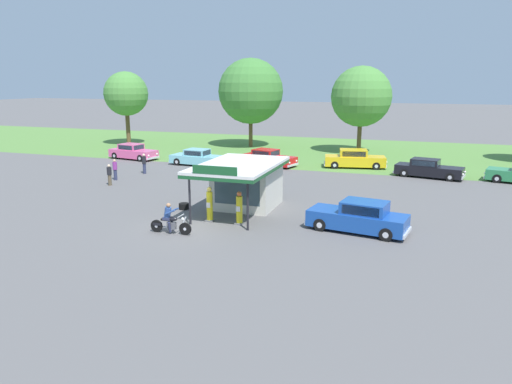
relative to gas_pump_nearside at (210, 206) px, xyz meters
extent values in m
plane|color=#5B5959|center=(-0.60, -1.48, -0.89)|extent=(300.00, 300.00, 0.00)
cube|color=#56843D|center=(-0.60, 28.52, -0.88)|extent=(120.00, 24.00, 0.01)
cube|color=beige|center=(0.87, 3.70, 0.49)|extent=(3.49, 3.62, 2.74)
cube|color=#384C56|center=(0.87, 1.92, 0.54)|extent=(2.79, 0.05, 1.76)
cube|color=silver|center=(0.87, 2.26, 1.94)|extent=(4.19, 6.99, 0.16)
cube|color=#195128|center=(0.87, 2.26, 1.76)|extent=(4.19, 6.99, 0.18)
cube|color=#195128|center=(0.87, -1.20, 2.24)|extent=(2.44, 0.08, 0.44)
cylinder|color=black|center=(2.51, -0.83, 0.49)|extent=(0.12, 0.12, 2.74)
cylinder|color=black|center=(-0.78, -0.83, 0.49)|extent=(0.12, 0.12, 2.74)
cube|color=slate|center=(0.00, 0.00, -0.84)|extent=(0.44, 0.44, 0.10)
cylinder|color=yellow|center=(0.00, 0.00, 0.00)|extent=(0.34, 0.34, 1.57)
cube|color=white|center=(0.00, -0.18, 0.08)|extent=(0.22, 0.02, 0.28)
sphere|color=#EACC4C|center=(0.00, 0.00, 0.92)|extent=(0.26, 0.26, 0.26)
cube|color=slate|center=(1.73, 0.00, -0.84)|extent=(0.44, 0.44, 0.10)
cylinder|color=yellow|center=(1.73, 0.00, -0.06)|extent=(0.34, 0.34, 1.45)
cube|color=white|center=(1.73, -0.18, 0.01)|extent=(0.22, 0.02, 0.28)
sphere|color=orange|center=(1.73, 0.00, 0.81)|extent=(0.26, 0.26, 0.26)
cylinder|color=black|center=(-0.20, -2.56, -0.57)|extent=(0.64, 0.11, 0.64)
cylinder|color=silver|center=(-0.20, -2.56, -0.57)|extent=(0.16, 0.12, 0.16)
cylinder|color=black|center=(-1.80, -2.60, -0.57)|extent=(0.64, 0.11, 0.64)
cylinder|color=silver|center=(-1.80, -2.60, -0.57)|extent=(0.16, 0.12, 0.16)
ellipsoid|color=black|center=(-0.90, -2.58, -0.11)|extent=(0.57, 0.25, 0.24)
cube|color=#59595E|center=(-0.95, -2.58, -0.47)|extent=(0.45, 0.25, 0.36)
cube|color=black|center=(-1.25, -2.59, -0.17)|extent=(0.49, 0.27, 0.10)
cylinder|color=silver|center=(-0.30, -2.57, -0.29)|extent=(0.37, 0.08, 0.71)
cylinder|color=silver|center=(-0.42, -2.57, 0.09)|extent=(0.05, 0.70, 0.04)
sphere|color=silver|center=(-0.32, -2.57, -0.07)|extent=(0.16, 0.16, 0.16)
cube|color=black|center=(-1.75, -2.60, -0.45)|extent=(0.44, 0.19, 0.12)
cylinder|color=silver|center=(-1.36, -2.45, -0.61)|extent=(0.71, 0.10, 0.18)
cube|color=#2D3351|center=(-1.18, -2.59, -0.11)|extent=(0.41, 0.35, 0.14)
cylinder|color=#2D3351|center=(-0.99, -2.42, -0.51)|extent=(0.13, 0.23, 0.56)
cylinder|color=#2D3351|center=(-0.98, -2.74, -0.51)|extent=(0.13, 0.23, 0.56)
cylinder|color=#2D4C8C|center=(-1.14, -2.59, 0.21)|extent=(0.42, 0.33, 0.60)
sphere|color=#9E704C|center=(-1.08, -2.58, 0.58)|extent=(0.22, 0.22, 0.22)
cylinder|color=#2D4C8C|center=(-0.91, -2.38, 0.29)|extent=(0.54, 0.10, 0.31)
cylinder|color=#2D4C8C|center=(-0.90, -2.78, 0.29)|extent=(0.54, 0.10, 0.31)
cube|color=#19479E|center=(7.87, 0.81, -0.29)|extent=(5.19, 2.62, 0.83)
cube|color=#19479E|center=(8.22, 0.75, 0.43)|extent=(2.44, 1.95, 0.61)
cube|color=#283847|center=(7.15, 0.93, 0.43)|extent=(0.28, 1.41, 0.49)
cube|color=#283847|center=(8.09, -0.03, 0.43)|extent=(1.86, 0.34, 0.47)
cube|color=#283847|center=(8.35, 1.53, 0.43)|extent=(1.86, 0.34, 0.47)
cube|color=silver|center=(5.40, 1.22, -0.59)|extent=(0.41, 1.73, 0.18)
cube|color=silver|center=(10.35, 0.39, -0.59)|extent=(0.41, 1.73, 0.18)
sphere|color=white|center=(5.29, 0.65, -0.25)|extent=(0.18, 0.18, 0.18)
sphere|color=white|center=(5.49, 1.80, -0.25)|extent=(0.18, 0.18, 0.18)
cylinder|color=black|center=(6.07, 0.24, -0.56)|extent=(0.68, 0.31, 0.66)
cylinder|color=silver|center=(6.07, 0.24, -0.56)|extent=(0.33, 0.27, 0.30)
cylinder|color=black|center=(6.35, 1.93, -0.56)|extent=(0.68, 0.31, 0.66)
cylinder|color=silver|center=(6.35, 1.93, -0.56)|extent=(0.33, 0.27, 0.30)
cylinder|color=black|center=(9.39, -0.32, -0.56)|extent=(0.68, 0.31, 0.66)
cylinder|color=silver|center=(9.39, -0.32, -0.56)|extent=(0.33, 0.27, 0.30)
cylinder|color=black|center=(9.68, 1.37, -0.56)|extent=(0.68, 0.31, 0.66)
cylinder|color=silver|center=(9.68, 1.37, -0.56)|extent=(0.33, 0.27, 0.30)
cube|color=silver|center=(15.80, 17.21, -0.59)|extent=(0.54, 1.67, 0.18)
sphere|color=white|center=(15.65, 16.66, -0.28)|extent=(0.18, 0.18, 0.18)
sphere|color=white|center=(15.94, 17.76, -0.28)|extent=(0.18, 0.18, 0.18)
cylinder|color=black|center=(16.44, 16.18, -0.56)|extent=(0.69, 0.36, 0.66)
cylinder|color=silver|center=(16.44, 16.18, -0.56)|extent=(0.34, 0.29, 0.30)
cylinder|color=black|center=(16.86, 17.79, -0.56)|extent=(0.69, 0.36, 0.66)
cylinder|color=silver|center=(16.86, 17.79, -0.56)|extent=(0.34, 0.29, 0.30)
cube|color=#7AC6D1|center=(-8.25, 15.96, -0.34)|extent=(5.34, 2.27, 0.73)
cube|color=#7AC6D1|center=(-8.42, 15.98, 0.30)|extent=(2.13, 1.80, 0.56)
cube|color=#283847|center=(-7.44, 15.90, 0.30)|extent=(0.15, 1.47, 0.44)
cube|color=#283847|center=(-8.35, 16.79, 0.30)|extent=(1.70, 0.16, 0.42)
cube|color=#283847|center=(-8.48, 15.17, 0.30)|extent=(1.70, 0.16, 0.42)
cube|color=silver|center=(-5.63, 15.76, -0.59)|extent=(0.26, 1.79, 0.18)
cube|color=silver|center=(-10.88, 16.17, -0.59)|extent=(0.26, 1.79, 0.18)
sphere|color=white|center=(-5.57, 16.36, -0.30)|extent=(0.18, 0.18, 0.18)
sphere|color=white|center=(-5.66, 15.16, -0.30)|extent=(0.18, 0.18, 0.18)
cylinder|color=black|center=(-6.42, 16.71, -0.56)|extent=(0.67, 0.25, 0.66)
cylinder|color=silver|center=(-6.42, 16.71, -0.56)|extent=(0.31, 0.24, 0.30)
cylinder|color=black|center=(-6.55, 14.95, -0.56)|extent=(0.67, 0.25, 0.66)
cylinder|color=silver|center=(-6.55, 14.95, -0.56)|extent=(0.31, 0.24, 0.30)
cylinder|color=black|center=(-9.95, 16.98, -0.56)|extent=(0.67, 0.25, 0.66)
cylinder|color=silver|center=(-9.95, 16.98, -0.56)|extent=(0.31, 0.24, 0.30)
cylinder|color=black|center=(-10.09, 15.22, -0.56)|extent=(0.67, 0.25, 0.66)
cylinder|color=silver|center=(-10.09, 15.22, -0.56)|extent=(0.31, 0.24, 0.30)
cube|color=gold|center=(5.41, 19.32, -0.28)|extent=(5.50, 2.86, 0.85)
cube|color=gold|center=(5.26, 19.29, 0.44)|extent=(2.63, 2.10, 0.60)
cube|color=#283847|center=(6.40, 19.51, 0.44)|extent=(0.32, 1.49, 0.48)
cube|color=#283847|center=(5.10, 20.11, 0.44)|extent=(1.98, 0.40, 0.45)
cube|color=#283847|center=(5.41, 18.47, 0.44)|extent=(1.98, 0.40, 0.45)
cube|color=silver|center=(8.01, 19.81, -0.59)|extent=(0.46, 1.82, 0.18)
cube|color=silver|center=(2.81, 18.83, -0.59)|extent=(0.46, 1.82, 0.18)
sphere|color=white|center=(7.90, 20.42, -0.24)|extent=(0.18, 0.18, 0.18)
sphere|color=white|center=(8.13, 19.21, -0.24)|extent=(0.18, 0.18, 0.18)
cylinder|color=black|center=(6.99, 20.54, -0.56)|extent=(0.69, 0.32, 0.66)
cylinder|color=silver|center=(6.99, 20.54, -0.56)|extent=(0.33, 0.27, 0.30)
cylinder|color=black|center=(7.32, 18.76, -0.56)|extent=(0.69, 0.32, 0.66)
cylinder|color=silver|center=(7.32, 18.76, -0.56)|extent=(0.33, 0.27, 0.30)
cylinder|color=black|center=(3.49, 19.88, -0.56)|extent=(0.69, 0.32, 0.66)
cylinder|color=silver|center=(3.49, 19.88, -0.56)|extent=(0.33, 0.27, 0.30)
cylinder|color=black|center=(3.83, 18.11, -0.56)|extent=(0.69, 0.32, 0.66)
cylinder|color=silver|center=(3.83, 18.11, -0.56)|extent=(0.33, 0.27, 0.30)
cube|color=red|center=(-2.21, 17.84, -0.34)|extent=(5.45, 3.20, 0.73)
cube|color=red|center=(-2.47, 17.91, 0.30)|extent=(2.42, 2.17, 0.56)
cube|color=#283847|center=(-1.51, 17.65, 0.30)|extent=(0.43, 1.46, 0.45)
cube|color=#283847|center=(-2.25, 18.71, 0.30)|extent=(1.68, 0.49, 0.43)
cube|color=#283847|center=(-2.69, 17.11, 0.30)|extent=(1.68, 0.49, 0.43)
cube|color=silver|center=(0.29, 17.16, -0.59)|extent=(0.60, 1.80, 0.18)
cube|color=silver|center=(-4.71, 18.52, -0.59)|extent=(0.60, 1.80, 0.18)
sphere|color=white|center=(0.46, 17.75, -0.31)|extent=(0.18, 0.18, 0.18)
sphere|color=white|center=(0.14, 16.56, -0.31)|extent=(0.18, 0.18, 0.18)
cylinder|color=black|center=(-0.29, 18.25, -0.56)|extent=(0.69, 0.37, 0.66)
cylinder|color=silver|center=(-0.29, 18.25, -0.56)|extent=(0.34, 0.29, 0.30)
cylinder|color=black|center=(-0.77, 16.51, -0.56)|extent=(0.69, 0.37, 0.66)
cylinder|color=silver|center=(-0.77, 16.51, -0.56)|extent=(0.34, 0.29, 0.30)
cylinder|color=black|center=(-3.65, 19.17, -0.56)|extent=(0.69, 0.37, 0.66)
cylinder|color=silver|center=(-3.65, 19.17, -0.56)|extent=(0.34, 0.29, 0.30)
cylinder|color=black|center=(-4.13, 17.43, -0.56)|extent=(0.69, 0.37, 0.66)
cylinder|color=silver|center=(-4.13, 17.43, -0.56)|extent=(0.34, 0.29, 0.30)
cube|color=#E55993|center=(-15.85, 17.05, -0.33)|extent=(5.09, 2.66, 0.76)
cube|color=#E55993|center=(-16.12, 17.10, 0.33)|extent=(2.29, 1.96, 0.55)
cube|color=#283847|center=(-15.14, 16.93, 0.33)|extent=(0.29, 1.44, 0.44)
cube|color=#283847|center=(-15.98, 17.89, 0.33)|extent=(1.72, 0.33, 0.42)
cube|color=#283847|center=(-16.26, 16.30, 0.33)|extent=(1.72, 0.33, 0.42)
cube|color=silver|center=(-13.44, 16.63, -0.59)|extent=(0.42, 1.76, 0.18)
cube|color=silver|center=(-18.27, 17.47, -0.59)|extent=(0.42, 1.76, 0.18)
sphere|color=white|center=(-13.33, 17.22, -0.29)|extent=(0.18, 0.18, 0.18)
sphere|color=white|center=(-13.53, 16.04, -0.29)|extent=(0.18, 0.18, 0.18)
cylinder|color=black|center=(-14.08, 17.63, -0.56)|extent=(0.68, 0.31, 0.66)
cylinder|color=silver|center=(-14.08, 17.63, -0.56)|extent=(0.33, 0.27, 0.30)
cylinder|color=black|center=(-14.38, 15.91, -0.56)|extent=(0.68, 0.31, 0.66)
cylinder|color=silver|center=(-14.38, 15.91, -0.56)|extent=(0.33, 0.27, 0.30)
cylinder|color=black|center=(-17.33, 18.19, -0.56)|extent=(0.68, 0.31, 0.66)
cylinder|color=silver|center=(-17.33, 18.19, -0.56)|extent=(0.33, 0.27, 0.30)
cylinder|color=black|center=(-17.62, 16.47, -0.56)|extent=(0.68, 0.31, 0.66)
cylinder|color=silver|center=(-17.62, 16.47, -0.56)|extent=(0.33, 0.27, 0.30)
cube|color=black|center=(11.58, 16.75, -0.33)|extent=(5.35, 2.78, 0.76)
cube|color=black|center=(11.26, 16.81, 0.32)|extent=(2.35, 1.94, 0.53)
cube|color=#283847|center=(12.25, 16.60, 0.32)|extent=(0.32, 1.34, 0.43)
cube|color=#283847|center=(11.41, 17.55, 0.32)|extent=(1.73, 0.40, 0.41)
cube|color=#283847|center=(11.10, 16.08, 0.32)|extent=(1.73, 0.40, 0.41)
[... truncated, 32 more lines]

